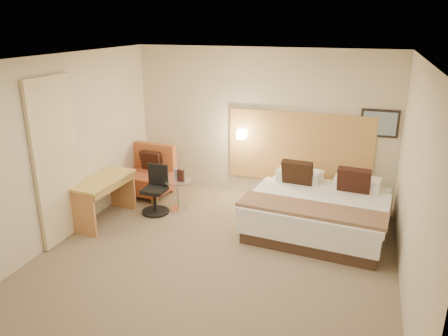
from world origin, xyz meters
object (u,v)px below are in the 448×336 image
(lounge_chair, at_px, (149,175))
(side_table, at_px, (178,193))
(bed, at_px, (319,209))
(desk, at_px, (103,188))
(desk_chair, at_px, (156,194))

(lounge_chair, xyz_separation_m, side_table, (0.83, -0.49, -0.07))
(bed, distance_m, side_table, 2.40)
(lounge_chair, relative_size, desk, 0.79)
(lounge_chair, relative_size, desk_chair, 1.15)
(bed, distance_m, desk, 3.47)
(side_table, distance_m, desk_chair, 0.39)
(desk, bearing_deg, side_table, 39.56)
(desk, bearing_deg, bed, 13.70)
(bed, height_order, desk_chair, bed)
(bed, relative_size, desk, 1.84)
(lounge_chair, relative_size, side_table, 1.62)
(lounge_chair, height_order, desk, lounge_chair)
(side_table, bearing_deg, desk_chair, -143.83)
(lounge_chair, bearing_deg, desk, -95.65)
(bed, relative_size, lounge_chair, 2.34)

